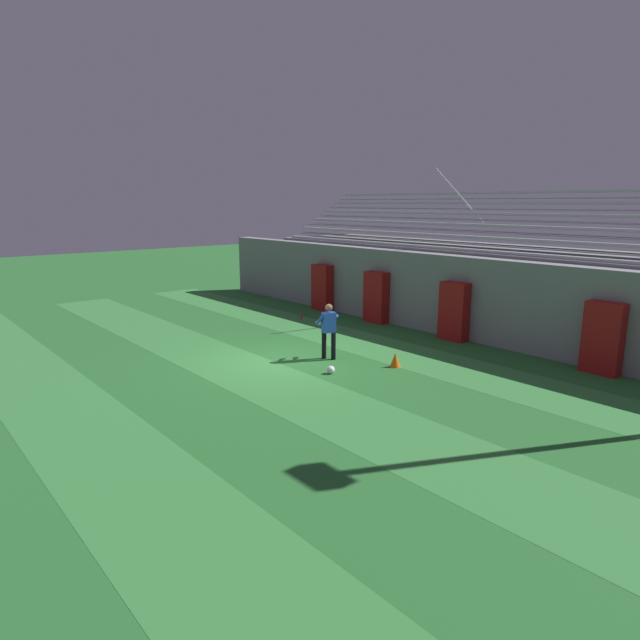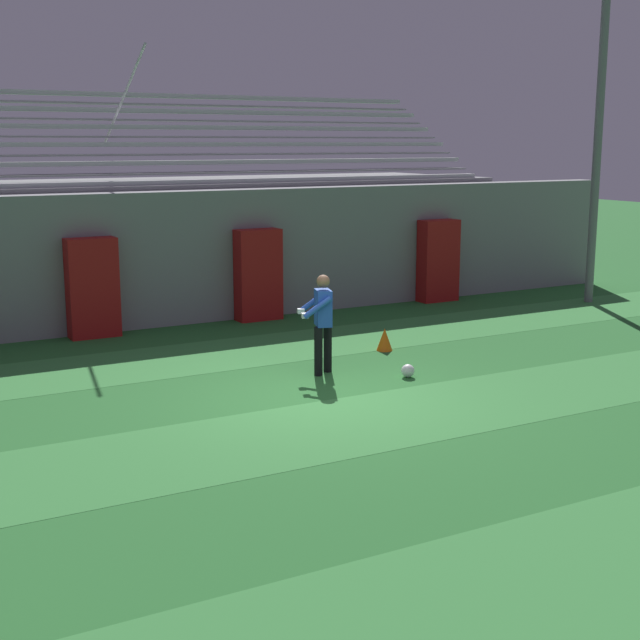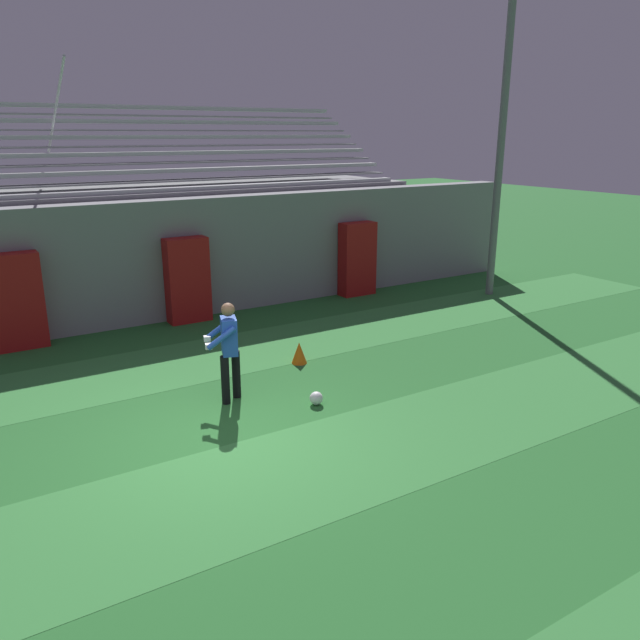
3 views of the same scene
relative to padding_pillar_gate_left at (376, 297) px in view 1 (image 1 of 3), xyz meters
name	(u,v)px [view 1 (image 1 of 3)]	position (x,y,z in m)	size (l,w,h in m)	color
ground_plane	(280,361)	(1.80, -5.95, -0.99)	(80.00, 80.00, 0.00)	#286B2D
turf_stripe_near	(63,411)	(1.80, -11.95, -0.98)	(28.00, 2.34, 0.01)	#38843D
turf_stripe_mid	(242,370)	(1.80, -7.28, -0.98)	(28.00, 2.34, 0.01)	#38843D
turf_stripe_far	(361,342)	(1.80, -2.61, -0.98)	(28.00, 2.34, 0.01)	#38843D
back_wall	(422,291)	(1.80, 0.55, 0.41)	(24.00, 0.60, 2.80)	gray
padding_pillar_gate_left	(376,297)	(0.00, 0.00, 0.00)	(0.98, 0.44, 1.97)	maroon
padding_pillar_gate_right	(454,311)	(3.60, 0.00, 0.00)	(0.98, 0.44, 1.97)	maroon
padding_pillar_far_left	(322,288)	(-3.19, 0.00, 0.00)	(0.98, 0.44, 1.97)	maroon
padding_pillar_far_right	(603,338)	(8.41, 0.00, 0.00)	(0.98, 0.44, 1.97)	maroon
bleacher_stand	(466,281)	(1.80, 3.24, 0.52)	(18.00, 4.75, 5.83)	gray
goalkeeper	(329,328)	(2.54, -4.70, -0.03)	(0.67, 0.69, 1.67)	black
soccer_ball	(331,370)	(3.66, -5.60, -0.88)	(0.22, 0.22, 0.22)	white
traffic_cone	(395,360)	(4.38, -3.80, -0.78)	(0.30, 0.30, 0.42)	orange
water_bottle	(301,316)	(-2.35, -1.83, -0.87)	(0.07, 0.07, 0.24)	red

